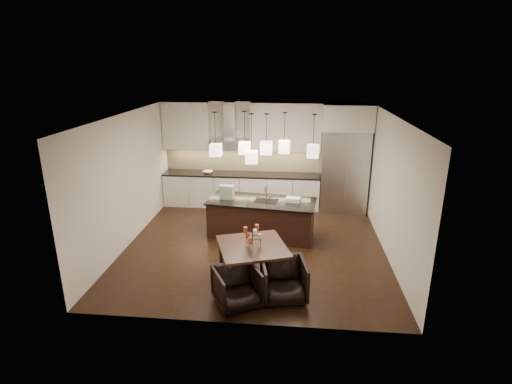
# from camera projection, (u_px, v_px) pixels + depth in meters

# --- Properties ---
(floor) EXTENTS (5.50, 5.50, 0.02)m
(floor) POSITION_uv_depth(u_px,v_px,m) (255.00, 245.00, 8.72)
(floor) COLOR black
(floor) RESTS_ON ground
(ceiling) EXTENTS (5.50, 5.50, 0.02)m
(ceiling) POSITION_uv_depth(u_px,v_px,m) (255.00, 115.00, 7.84)
(ceiling) COLOR white
(ceiling) RESTS_ON wall_back
(wall_back) EXTENTS (5.50, 0.02, 2.80)m
(wall_back) POSITION_uv_depth(u_px,v_px,m) (265.00, 154.00, 10.89)
(wall_back) COLOR silver
(wall_back) RESTS_ON ground
(wall_front) EXTENTS (5.50, 0.02, 2.80)m
(wall_front) POSITION_uv_depth(u_px,v_px,m) (236.00, 241.00, 5.67)
(wall_front) COLOR silver
(wall_front) RESTS_ON ground
(wall_left) EXTENTS (0.02, 5.50, 2.80)m
(wall_left) POSITION_uv_depth(u_px,v_px,m) (127.00, 180.00, 8.53)
(wall_left) COLOR silver
(wall_left) RESTS_ON ground
(wall_right) EXTENTS (0.02, 5.50, 2.80)m
(wall_right) POSITION_uv_depth(u_px,v_px,m) (391.00, 188.00, 8.03)
(wall_right) COLOR silver
(wall_right) RESTS_ON ground
(refrigerator) EXTENTS (1.20, 0.72, 2.15)m
(refrigerator) POSITION_uv_depth(u_px,v_px,m) (344.00, 171.00, 10.44)
(refrigerator) COLOR #B7B7BA
(refrigerator) RESTS_ON floor
(fridge_panel) EXTENTS (1.26, 0.72, 0.65)m
(fridge_panel) POSITION_uv_depth(u_px,v_px,m) (348.00, 117.00, 10.00)
(fridge_panel) COLOR silver
(fridge_panel) RESTS_ON refrigerator
(lower_cabinets) EXTENTS (4.21, 0.62, 0.88)m
(lower_cabinets) POSITION_uv_depth(u_px,v_px,m) (241.00, 190.00, 10.94)
(lower_cabinets) COLOR silver
(lower_cabinets) RESTS_ON floor
(countertop) EXTENTS (4.21, 0.66, 0.04)m
(countertop) POSITION_uv_depth(u_px,v_px,m) (241.00, 174.00, 10.79)
(countertop) COLOR black
(countertop) RESTS_ON lower_cabinets
(backsplash) EXTENTS (4.21, 0.02, 0.63)m
(backsplash) POSITION_uv_depth(u_px,v_px,m) (242.00, 160.00, 10.97)
(backsplash) COLOR beige
(backsplash) RESTS_ON countertop
(upper_cab_left) EXTENTS (1.25, 0.35, 1.25)m
(upper_cab_left) POSITION_uv_depth(u_px,v_px,m) (186.00, 125.00, 10.66)
(upper_cab_left) COLOR silver
(upper_cab_left) RESTS_ON wall_back
(upper_cab_right) EXTENTS (1.85, 0.35, 1.25)m
(upper_cab_right) POSITION_uv_depth(u_px,v_px,m) (286.00, 127.00, 10.41)
(upper_cab_right) COLOR silver
(upper_cab_right) RESTS_ON wall_back
(hood_canopy) EXTENTS (0.90, 0.52, 0.24)m
(hood_canopy) POSITION_uv_depth(u_px,v_px,m) (230.00, 144.00, 10.61)
(hood_canopy) COLOR #B7B7BA
(hood_canopy) RESTS_ON wall_back
(hood_chimney) EXTENTS (0.30, 0.28, 0.96)m
(hood_chimney) POSITION_uv_depth(u_px,v_px,m) (230.00, 121.00, 10.52)
(hood_chimney) COLOR #B7B7BA
(hood_chimney) RESTS_ON hood_canopy
(fruit_bowl) EXTENTS (0.32, 0.32, 0.06)m
(fruit_bowl) POSITION_uv_depth(u_px,v_px,m) (208.00, 172.00, 10.81)
(fruit_bowl) COLOR silver
(fruit_bowl) RESTS_ON countertop
(island_body) EXTENTS (2.41, 1.20, 0.81)m
(island_body) POSITION_uv_depth(u_px,v_px,m) (262.00, 219.00, 9.06)
(island_body) COLOR black
(island_body) RESTS_ON floor
(island_top) EXTENTS (2.49, 1.28, 0.04)m
(island_top) POSITION_uv_depth(u_px,v_px,m) (262.00, 201.00, 8.93)
(island_top) COLOR black
(island_top) RESTS_ON island_body
(faucet) EXTENTS (0.12, 0.23, 0.35)m
(faucet) POSITION_uv_depth(u_px,v_px,m) (267.00, 192.00, 8.94)
(faucet) COLOR silver
(faucet) RESTS_ON island_top
(tote_bag) EXTENTS (0.33, 0.20, 0.31)m
(tote_bag) POSITION_uv_depth(u_px,v_px,m) (227.00, 192.00, 8.99)
(tote_bag) COLOR #226540
(tote_bag) RESTS_ON island_top
(food_container) EXTENTS (0.34, 0.26, 0.09)m
(food_container) POSITION_uv_depth(u_px,v_px,m) (293.00, 200.00, 8.84)
(food_container) COLOR silver
(food_container) RESTS_ON island_top
(dining_table) EXTENTS (1.47, 1.47, 0.69)m
(dining_table) POSITION_uv_depth(u_px,v_px,m) (252.00, 263.00, 7.23)
(dining_table) COLOR black
(dining_table) RESTS_ON floor
(candelabra) EXTENTS (0.42, 0.42, 0.41)m
(candelabra) POSITION_uv_depth(u_px,v_px,m) (252.00, 235.00, 7.05)
(candelabra) COLOR black
(candelabra) RESTS_ON dining_table
(candle_a) EXTENTS (0.09, 0.09, 0.09)m
(candle_a) POSITION_uv_depth(u_px,v_px,m) (259.00, 236.00, 7.09)
(candle_a) COLOR #F4EEAF
(candle_a) RESTS_ON candelabra
(candle_b) EXTENTS (0.09, 0.09, 0.09)m
(candle_b) POSITION_uv_depth(u_px,v_px,m) (247.00, 235.00, 7.15)
(candle_b) COLOR #C65028
(candle_b) RESTS_ON candelabra
(candle_c) EXTENTS (0.09, 0.09, 0.09)m
(candle_c) POSITION_uv_depth(u_px,v_px,m) (250.00, 240.00, 6.95)
(candle_c) COLOR #A64E25
(candle_c) RESTS_ON candelabra
(candle_d) EXTENTS (0.09, 0.09, 0.09)m
(candle_d) POSITION_uv_depth(u_px,v_px,m) (257.00, 227.00, 7.12)
(candle_d) COLOR #C65028
(candle_d) RESTS_ON candelabra
(candle_e) EXTENTS (0.09, 0.09, 0.09)m
(candle_e) POSITION_uv_depth(u_px,v_px,m) (245.00, 230.00, 7.01)
(candle_e) COLOR #A64E25
(candle_e) RESTS_ON candelabra
(candle_f) EXTENTS (0.09, 0.09, 0.09)m
(candle_f) POSITION_uv_depth(u_px,v_px,m) (255.00, 232.00, 6.91)
(candle_f) COLOR #F4EEAF
(candle_f) RESTS_ON candelabra
(armchair_left) EXTENTS (0.94, 0.95, 0.64)m
(armchair_left) POSITION_uv_depth(u_px,v_px,m) (237.00, 287.00, 6.50)
(armchair_left) COLOR black
(armchair_left) RESTS_ON floor
(armchair_right) EXTENTS (0.85, 0.87, 0.68)m
(armchair_right) POSITION_uv_depth(u_px,v_px,m) (284.00, 280.00, 6.67)
(armchair_right) COLOR black
(armchair_right) RESTS_ON floor
(pendant_a) EXTENTS (0.24, 0.24, 0.26)m
(pendant_a) POSITION_uv_depth(u_px,v_px,m) (216.00, 150.00, 8.69)
(pendant_a) COLOR beige
(pendant_a) RESTS_ON ceiling
(pendant_b) EXTENTS (0.24, 0.24, 0.26)m
(pendant_b) POSITION_uv_depth(u_px,v_px,m) (245.00, 148.00, 8.83)
(pendant_b) COLOR beige
(pendant_b) RESTS_ON ceiling
(pendant_c) EXTENTS (0.24, 0.24, 0.26)m
(pendant_c) POSITION_uv_depth(u_px,v_px,m) (266.00, 148.00, 8.39)
(pendant_c) COLOR beige
(pendant_c) RESTS_ON ceiling
(pendant_d) EXTENTS (0.24, 0.24, 0.26)m
(pendant_d) POSITION_uv_depth(u_px,v_px,m) (284.00, 147.00, 8.63)
(pendant_d) COLOR beige
(pendant_d) RESTS_ON ceiling
(pendant_e) EXTENTS (0.24, 0.24, 0.26)m
(pendant_e) POSITION_uv_depth(u_px,v_px,m) (313.00, 151.00, 8.35)
(pendant_e) COLOR beige
(pendant_e) RESTS_ON ceiling
(pendant_f) EXTENTS (0.24, 0.24, 0.26)m
(pendant_f) POSITION_uv_depth(u_px,v_px,m) (252.00, 157.00, 8.47)
(pendant_f) COLOR beige
(pendant_f) RESTS_ON ceiling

